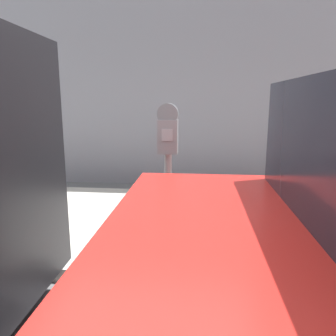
# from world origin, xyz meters

# --- Properties ---
(sidewalk) EXTENTS (24.00, 2.80, 0.14)m
(sidewalk) POSITION_xyz_m (0.00, 2.20, 0.07)
(sidewalk) COLOR #BCB7AD
(sidewalk) RESTS_ON ground_plane
(building_facade) EXTENTS (24.00, 0.30, 6.92)m
(building_facade) POSITION_xyz_m (0.00, 4.62, 3.46)
(building_facade) COLOR gray
(building_facade) RESTS_ON ground_plane
(parking_meter) EXTENTS (0.18, 0.15, 1.49)m
(parking_meter) POSITION_xyz_m (0.47, 1.09, 1.18)
(parking_meter) COLOR gray
(parking_meter) RESTS_ON sidewalk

